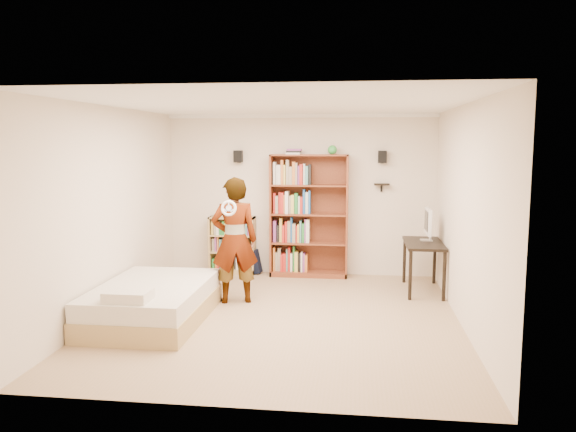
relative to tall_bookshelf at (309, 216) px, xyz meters
name	(u,v)px	position (x,y,z in m)	size (l,w,h in m)	color
ground	(281,317)	(-0.16, -2.31, -1.02)	(4.50, 5.00, 0.01)	tan
room_shell	(281,181)	(-0.16, -2.31, 0.74)	(4.52, 5.02, 2.71)	beige
crown_molding	(280,107)	(-0.16, -2.31, 1.65)	(4.50, 5.00, 0.06)	white
speaker_left	(238,156)	(-1.21, 0.09, 0.98)	(0.14, 0.12, 0.20)	black
speaker_right	(382,157)	(1.19, 0.09, 0.98)	(0.14, 0.12, 0.20)	black
wall_shelf	(382,184)	(1.19, 0.10, 0.53)	(0.25, 0.16, 0.03)	black
tall_bookshelf	(309,216)	(0.00, 0.00, 0.00)	(1.29, 0.38, 2.04)	brown
low_bookshelf	(232,245)	(-1.32, 0.04, -0.53)	(0.78, 0.29, 0.98)	tan
computer_desk	(423,267)	(1.79, -0.77, -0.64)	(0.55, 1.10, 0.75)	black
imac	(427,225)	(1.84, -0.62, -0.02)	(0.10, 0.49, 0.49)	white
daybed	(153,298)	(-1.75, -2.63, -0.73)	(1.29, 1.98, 0.59)	beige
person	(235,240)	(-0.89, -1.69, -0.14)	(0.64, 0.42, 1.76)	black
wii_wheel	(229,208)	(-0.89, -2.02, 0.35)	(0.21, 0.21, 0.04)	white
navy_bag	(252,262)	(-0.99, 0.04, -0.81)	(0.31, 0.20, 0.42)	black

